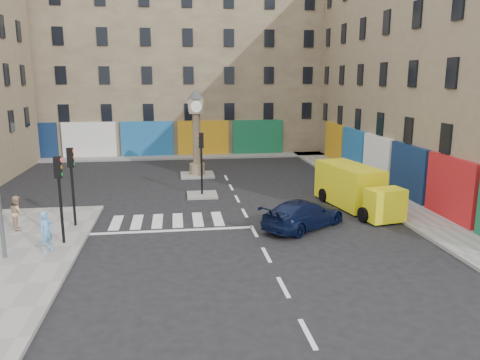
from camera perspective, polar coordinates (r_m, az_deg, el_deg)
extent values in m
plane|color=black|center=(20.91, 2.18, -7.14)|extent=(120.00, 120.00, 0.00)
cube|color=gray|center=(32.57, 14.29, -0.27)|extent=(2.60, 30.00, 0.15)
cube|color=gray|center=(42.18, -8.48, 2.80)|extent=(32.00, 2.40, 0.15)
cube|color=gray|center=(28.31, -4.64, -1.83)|extent=(1.80, 1.80, 0.12)
cube|color=gray|center=(34.15, -5.22, 0.62)|extent=(2.40, 2.40, 0.12)
cube|color=#8A7A5A|center=(34.75, 24.94, 12.93)|extent=(10.00, 30.00, 16.00)
cube|color=gray|center=(47.44, -8.76, 14.05)|extent=(32.00, 10.00, 17.00)
cylinder|color=black|center=(20.91, -20.95, -3.52)|extent=(0.12, 0.12, 2.80)
cube|color=black|center=(20.51, -21.34, 1.46)|extent=(0.28, 0.22, 0.90)
cylinder|color=black|center=(23.17, -19.65, -1.92)|extent=(0.12, 0.12, 2.80)
cube|color=black|center=(22.81, -19.99, 2.59)|extent=(0.28, 0.22, 0.90)
cylinder|color=black|center=(27.98, -4.69, 1.07)|extent=(0.12, 0.12, 2.80)
cube|color=black|center=(27.68, -4.76, 4.83)|extent=(0.28, 0.22, 0.90)
cylinder|color=#8A7A5A|center=(34.06, -5.24, 1.37)|extent=(1.10, 1.10, 0.80)
cylinder|color=#8A7A5A|center=(33.71, -5.31, 5.05)|extent=(0.56, 0.56, 3.60)
cube|color=#8A7A5A|center=(33.50, -5.39, 8.95)|extent=(1.00, 1.00, 1.00)
cylinder|color=white|center=(32.98, -5.35, 8.90)|extent=(0.80, 0.06, 0.80)
cone|color=#333338|center=(33.46, -5.42, 10.40)|extent=(1.20, 1.20, 0.70)
imported|color=black|center=(22.36, 7.77, -4.13)|extent=(4.87, 4.23, 1.35)
cube|color=yellow|center=(26.65, 13.12, -0.54)|extent=(2.66, 4.79, 2.17)
cube|color=yellow|center=(23.96, 17.26, -2.91)|extent=(1.97, 1.43, 1.60)
cube|color=black|center=(23.83, 17.38, -2.06)|extent=(1.73, 1.12, 0.66)
cylinder|color=black|center=(23.88, 14.80, -4.11)|extent=(0.37, 0.79, 0.76)
cylinder|color=black|center=(24.93, 18.47, -3.64)|extent=(0.37, 0.79, 0.76)
cylinder|color=black|center=(27.33, 10.12, -1.82)|extent=(0.37, 0.79, 0.76)
cylinder|color=black|center=(28.25, 13.50, -1.50)|extent=(0.37, 0.79, 0.76)
imported|color=#5E9ED8|center=(20.29, -22.55, -5.84)|extent=(0.65, 0.71, 1.64)
imported|color=tan|center=(23.73, -25.49, -3.61)|extent=(0.83, 0.93, 1.58)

